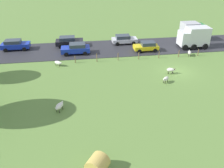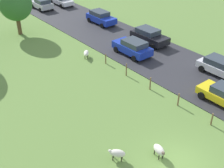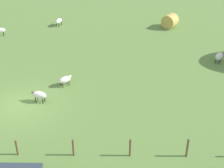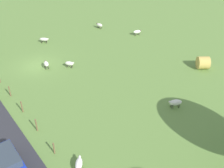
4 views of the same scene
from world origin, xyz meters
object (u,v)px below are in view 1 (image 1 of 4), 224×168
object	(u,v)px
sheep_5	(190,53)
hay_bale_0	(97,165)
sheep_1	(58,63)
car_1	(124,39)
car_5	(69,41)
car_3	(76,48)
truck_1	(194,37)
sheep_4	(59,106)
truck_0	(192,31)
car_4	(15,45)
sheep_3	(166,79)
sheep_7	(171,70)
car_6	(146,46)

from	to	relation	value
sheep_5	hay_bale_0	size ratio (longest dim) A/B	0.84
sheep_1	sheep_5	xyz separation A→B (m)	(0.89, -19.75, 0.02)
car_1	car_5	bearing A→B (deg)	89.60
hay_bale_0	car_3	xyz separation A→B (m)	(23.01, 1.28, 0.19)
car_1	hay_bale_0	bearing A→B (deg)	165.22
truck_1	car_5	distance (m)	20.73
sheep_1	car_3	bearing A→B (deg)	-31.29
sheep_4	truck_0	bearing A→B (deg)	-50.32
sheep_5	car_1	distance (m)	11.22
sheep_4	car_4	bearing A→B (deg)	23.69
car_1	sheep_4	bearing A→B (deg)	151.42
hay_bale_0	truck_1	world-z (taller)	truck_1
sheep_3	sheep_7	distance (m)	2.64
sheep_3	sheep_7	bearing A→B (deg)	-33.31
car_3	car_5	distance (m)	3.73
car_1	car_6	bearing A→B (deg)	-143.28
car_6	sheep_1	bearing A→B (deg)	105.32
sheep_4	sheep_3	bearing A→B (deg)	-72.02
sheep_5	truck_1	world-z (taller)	truck_1
sheep_3	hay_bale_0	bearing A→B (deg)	142.11
hay_bale_0	car_5	world-z (taller)	car_5
sheep_3	car_6	size ratio (longest dim) A/B	0.28
hay_bale_0	car_6	distance (m)	24.67
sheep_7	car_5	distance (m)	18.07
car_4	car_6	world-z (taller)	car_4
hay_bale_0	sheep_5	bearing A→B (deg)	-38.92
sheep_4	sheep_5	distance (m)	22.33
sheep_7	car_4	distance (m)	24.93
hay_bale_0	car_5	size ratio (longest dim) A/B	0.32
hay_bale_0	truck_1	bearing A→B (deg)	-38.01
sheep_1	sheep_4	size ratio (longest dim) A/B	0.93
truck_0	car_1	world-z (taller)	truck_0
truck_1	sheep_3	bearing A→B (deg)	141.86
hay_bale_0	car_1	world-z (taller)	car_1
sheep_3	sheep_5	bearing A→B (deg)	-40.48
sheep_4	car_1	bearing A→B (deg)	-28.58
sheep_3	car_3	bearing A→B (deg)	44.29
car_1	car_4	size ratio (longest dim) A/B	0.97
sheep_3	sheep_1	bearing A→B (deg)	62.85
truck_0	truck_1	distance (m)	3.92
truck_0	truck_1	bearing A→B (deg)	158.79
car_1	car_6	size ratio (longest dim) A/B	1.10
car_4	sheep_5	bearing A→B (deg)	-103.46
truck_1	sheep_7	bearing A→B (deg)	140.73
sheep_4	sheep_5	xyz separation A→B (m)	(11.71, -19.01, -0.04)
truck_0	car_4	world-z (taller)	truck_0
car_3	car_6	size ratio (longest dim) A/B	1.13
car_6	truck_1	bearing A→B (deg)	-87.00
sheep_4	car_4	distance (m)	19.84
car_5	truck_1	bearing A→B (deg)	-99.84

